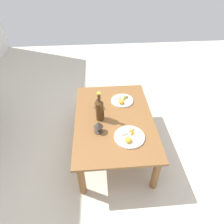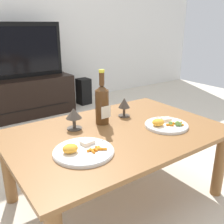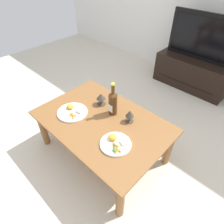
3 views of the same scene
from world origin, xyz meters
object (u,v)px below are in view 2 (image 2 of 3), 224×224
Objects in this scene: dining_table at (116,142)px; dinner_plate_right at (166,124)px; tv_screen at (20,51)px; goblet_right at (124,104)px; wine_bottle at (102,103)px; tv_stand at (25,96)px; goblet_left at (74,115)px; dinner_plate_left at (83,151)px; floor_speaker at (84,91)px.

dining_table is 0.32m from dinner_plate_right.
tv_screen is 7.61× the size of goblet_right.
goblet_right is (0.19, 0.02, -0.05)m from wine_bottle.
goblet_left is at bearing -97.61° from tv_stand.
wine_bottle is 0.42m from dinner_plate_left.
tv_stand is 2.05m from dinner_plate_right.
dinner_plate_right reaches higher than floor_speaker.
wine_bottle is (-0.04, -1.75, -0.17)m from tv_screen.
floor_speaker is 1.18× the size of dinner_plate_left.
dining_table is at bearing -42.52° from goblet_left.
tv_stand is 8.44× the size of goblet_left.
tv_stand is at bearing 82.39° from goblet_left.
tv_screen is 3.72× the size of dinner_plate_right.
dinner_plate_right is at bearing -83.24° from tv_stand.
goblet_left is at bearing 137.48° from dining_table.
tv_screen is at bearing -90.00° from tv_stand.
dinner_plate_left reaches higher than dining_table.
floor_speaker is 2.71× the size of goblet_left.
goblet_left is at bearing 148.19° from dinner_plate_right.
goblet_left is (-0.19, 0.02, -0.05)m from wine_bottle.
tv_screen reaches higher than dining_table.
tv_screen is at bearing 94.78° from goblet_right.
tv_screen is 2.06m from dinner_plate_left.
dining_table is 4.16× the size of dinner_plate_left.
wine_bottle is (-0.04, -1.75, 0.37)m from tv_stand.
tv_stand is 0.79m from floor_speaker.
tv_stand is at bearing 175.24° from floor_speaker.
goblet_left is (-0.23, -1.73, 0.32)m from tv_stand.
goblet_right reaches higher than dinner_plate_left.
tv_stand is 3.11× the size of floor_speaker.
wine_bottle is at bearing -91.42° from tv_screen.
wine_bottle is 2.64× the size of goblet_right.
wine_bottle is 0.19m from goblet_left.
dining_table is 9.59× the size of goblet_left.
dinner_plate_left is (-1.13, -2.00, 0.30)m from floor_speaker.
dinner_plate_right reaches higher than tv_stand.
goblet_right is at bearing -113.98° from floor_speaker.
dining_table reaches higher than floor_speaker.
dining_table is at bearing 156.83° from dinner_plate_right.
wine_bottle is (0.00, 0.15, 0.20)m from dining_table.
dining_table is 3.53× the size of floor_speaker.
tv_screen reaches higher than wine_bottle.
dinner_plate_left is 0.58m from dinner_plate_right.
goblet_left is 1.01× the size of goblet_right.
dinner_plate_right is (0.24, -2.02, -0.29)m from tv_screen.
goblet_right is 0.49× the size of dinner_plate_right.
goblet_right is at bearing 41.72° from dining_table.
tv_screen is at bearing 88.58° from wine_bottle.
tv_stand is at bearing 88.61° from dining_table.
tv_stand is 4.16× the size of dinner_plate_right.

